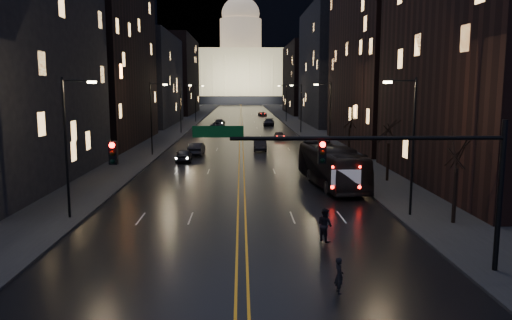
{
  "coord_description": "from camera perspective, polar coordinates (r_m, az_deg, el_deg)",
  "views": [
    {
      "loc": [
        -0.01,
        -21.37,
        8.39
      ],
      "look_at": [
        0.95,
        10.46,
        3.73
      ],
      "focal_mm": 35.0,
      "sensor_mm": 36.0,
      "label": 1
    }
  ],
  "objects": [
    {
      "name": "ground",
      "position": [
        22.96,
        -1.62,
        -13.12
      ],
      "size": [
        900.0,
        900.0,
        0.0
      ],
      "primitive_type": "plane",
      "color": "black",
      "rests_on": "ground"
    },
    {
      "name": "sidewalk_left",
      "position": [
        152.24,
        -7.02,
        5.12
      ],
      "size": [
        8.0,
        320.0,
        0.16
      ],
      "primitive_type": "cube",
      "color": "black",
      "rests_on": "ground"
    },
    {
      "name": "pedestrian_b",
      "position": [
        27.79,
        7.87,
        -7.35
      ],
      "size": [
        0.9,
        1.02,
        1.85
      ],
      "primitive_type": "imported",
      "rotation": [
        0.0,
        0.0,
        2.14
      ],
      "color": "black",
      "rests_on": "ground"
    },
    {
      "name": "road",
      "position": [
        151.6,
        -1.72,
        5.14
      ],
      "size": [
        20.0,
        320.0,
        0.02
      ],
      "primitive_type": "cube",
      "color": "black",
      "rests_on": "ground"
    },
    {
      "name": "streetlamp_left_far",
      "position": [
        92.07,
        -8.51,
        6.17
      ],
      "size": [
        2.13,
        0.25,
        9.0
      ],
      "color": "black",
      "rests_on": "ground"
    },
    {
      "name": "streetlamp_right_far",
      "position": [
        92.07,
        5.06,
        6.23
      ],
      "size": [
        2.13,
        0.25,
        9.0
      ],
      "color": "black",
      "rests_on": "ground"
    },
    {
      "name": "bus",
      "position": [
        43.07,
        8.62,
        -0.69
      ],
      "size": [
        4.24,
        12.58,
        3.44
      ],
      "primitive_type": "imported",
      "rotation": [
        0.0,
        0.0,
        0.11
      ],
      "color": "black",
      "rests_on": "ground"
    },
    {
      "name": "receding_car_d",
      "position": [
        147.54,
        0.74,
        5.3
      ],
      "size": [
        2.59,
        4.73,
        1.26
      ],
      "primitive_type": "imported",
      "rotation": [
        0.0,
        0.0,
        0.11
      ],
      "color": "black",
      "rests_on": "ground"
    },
    {
      "name": "traffic_signal",
      "position": [
        22.41,
        13.61,
        -0.35
      ],
      "size": [
        17.29,
        0.45,
        7.0
      ],
      "color": "black",
      "rests_on": "ground"
    },
    {
      "name": "building_left_far",
      "position": [
        115.31,
        -12.36,
        8.93
      ],
      "size": [
        12.0,
        34.0,
        20.0
      ],
      "primitive_type": "cube",
      "color": "black",
      "rests_on": "ground"
    },
    {
      "name": "oncoming_car_c",
      "position": [
        101.3,
        -4.42,
        3.97
      ],
      "size": [
        2.94,
        5.61,
        1.51
      ],
      "primitive_type": "imported",
      "rotation": [
        0.0,
        0.0,
        3.06
      ],
      "color": "black",
      "rests_on": "ground"
    },
    {
      "name": "streetlamp_right_near",
      "position": [
        33.35,
        17.24,
        2.25
      ],
      "size": [
        2.13,
        0.25,
        9.0
      ],
      "color": "black",
      "rests_on": "ground"
    },
    {
      "name": "streetlamp_right_dist",
      "position": [
        121.9,
        3.4,
        6.75
      ],
      "size": [
        2.13,
        0.25,
        9.0
      ],
      "color": "black",
      "rests_on": "ground"
    },
    {
      "name": "tree_right_mid",
      "position": [
        45.45,
        14.95,
        3.16
      ],
      "size": [
        2.4,
        2.4,
        6.65
      ],
      "color": "black",
      "rests_on": "ground"
    },
    {
      "name": "building_right_near",
      "position": [
        46.54,
        25.72,
        11.96
      ],
      "size": [
        12.0,
        26.0,
        24.0
      ],
      "primitive_type": "cube",
      "color": "black",
      "rests_on": "ground"
    },
    {
      "name": "streetlamp_left_near",
      "position": [
        33.34,
        -20.63,
        2.09
      ],
      "size": [
        2.13,
        0.25,
        9.0
      ],
      "color": "black",
      "rests_on": "ground"
    },
    {
      "name": "oncoming_car_a",
      "position": [
        57.18,
        -8.25,
        0.55
      ],
      "size": [
        2.01,
        4.49,
        1.5
      ],
      "primitive_type": "imported",
      "rotation": [
        0.0,
        0.0,
        3.2
      ],
      "color": "black",
      "rests_on": "ground"
    },
    {
      "name": "building_right_tall",
      "position": [
        75.15,
        15.15,
        16.15
      ],
      "size": [
        12.0,
        30.0,
        38.0
      ],
      "primitive_type": "cube",
      "color": "black",
      "rests_on": "ground"
    },
    {
      "name": "oncoming_car_d",
      "position": [
        111.41,
        -4.18,
        4.34
      ],
      "size": [
        2.44,
        5.06,
        1.42
      ],
      "primitive_type": "imported",
      "rotation": [
        0.0,
        0.0,
        3.05
      ],
      "color": "black",
      "rests_on": "ground"
    },
    {
      "name": "capitol",
      "position": [
        271.51,
        -1.74,
        10.16
      ],
      "size": [
        90.0,
        50.0,
        58.5
      ],
      "color": "black",
      "rests_on": "ground"
    },
    {
      "name": "streetlamp_right_mid",
      "position": [
        62.41,
        8.31,
        5.19
      ],
      "size": [
        2.13,
        0.25,
        9.0
      ],
      "color": "black",
      "rests_on": "ground"
    },
    {
      "name": "building_left_dist",
      "position": [
        162.77,
        -9.25,
        9.48
      ],
      "size": [
        12.0,
        40.0,
        24.0
      ],
      "primitive_type": "cube",
      "color": "black",
      "rests_on": "ground"
    },
    {
      "name": "pedestrian_a",
      "position": [
        21.2,
        9.48,
        -12.9
      ],
      "size": [
        0.44,
        0.6,
        1.52
      ],
      "primitive_type": "imported",
      "rotation": [
        0.0,
        0.0,
        1.71
      ],
      "color": "black",
      "rests_on": "ground"
    },
    {
      "name": "receding_car_a",
      "position": [
        66.52,
        0.46,
        1.76
      ],
      "size": [
        1.74,
        4.85,
        1.59
      ],
      "primitive_type": "imported",
      "rotation": [
        0.0,
        0.0,
        -0.01
      ],
      "color": "black",
      "rests_on": "ground"
    },
    {
      "name": "building_left_mid",
      "position": [
        78.44,
        -17.63,
        12.03
      ],
      "size": [
        12.0,
        30.0,
        28.0
      ],
      "primitive_type": "cube",
      "color": "black",
      "rests_on": "ground"
    },
    {
      "name": "building_right_dist",
      "position": [
        162.75,
        5.77,
        9.19
      ],
      "size": [
        12.0,
        40.0,
        22.0
      ],
      "primitive_type": "cube",
      "color": "black",
      "rests_on": "ground"
    },
    {
      "name": "tree_right_far",
      "position": [
        60.9,
        10.65,
        4.54
      ],
      "size": [
        2.4,
        2.4,
        6.65
      ],
      "color": "black",
      "rests_on": "ground"
    },
    {
      "name": "receding_car_c",
      "position": [
        109.01,
        1.48,
        4.33
      ],
      "size": [
        2.77,
        5.77,
        1.62
      ],
      "primitive_type": "imported",
      "rotation": [
        0.0,
        0.0,
        -0.09
      ],
      "color": "black",
      "rests_on": "ground"
    },
    {
      "name": "mountain_ridge",
      "position": [
        407.31,
        4.1,
        16.28
      ],
      "size": [
        520.0,
        60.0,
        130.0
      ],
      "primitive_type": "cube",
      "color": "black",
      "rests_on": "ground"
    },
    {
      "name": "streetlamp_left_mid",
      "position": [
        62.4,
        -11.73,
        5.11
      ],
      "size": [
        2.13,
        0.25,
        9.0
      ],
      "color": "black",
      "rests_on": "ground"
    },
    {
      "name": "center_line",
      "position": [
        151.6,
        -1.72,
        5.15
      ],
      "size": [
        0.62,
        320.0,
        0.01
      ],
      "primitive_type": "cube",
      "color": "orange",
      "rests_on": "road"
    },
    {
      "name": "sidewalk_right",
      "position": [
        152.25,
        3.58,
        5.17
      ],
      "size": [
        8.0,
        320.0,
        0.16
      ],
      "primitive_type": "cube",
      "color": "black",
      "rests_on": "ground"
    },
    {
      "name": "streetlamp_left_dist",
      "position": [
        121.9,
        -6.85,
        6.7
      ],
      "size": [
        2.13,
        0.25,
        9.0
      ],
      "color": "black",
      "rests_on": "ground"
    },
    {
      "name": "oncoming_car_b",
      "position": [
        62.67,
        -6.81,
        1.29
      ],
      "size": [
        1.87,
        4.85,
        1.58
      ],
      "primitive_type": "imported",
      "rotation": [
        0.0,
        0.0,
        3.1
      ],
      "color": "black",
      "rests_on": "ground"
    },
    {
      "name": "building_right_mid",
      "position": [
        115.39,
        8.92,
        10.51
      ],
      "size": [
        12.0,
        34.0,
        26.0
      ],
      "primitive_type": "cube",
      "color": "black",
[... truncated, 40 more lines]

